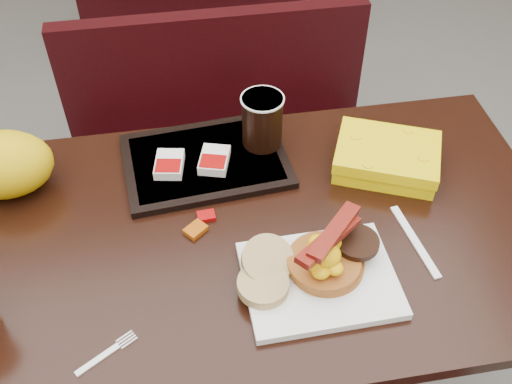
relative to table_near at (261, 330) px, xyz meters
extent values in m
cube|color=white|center=(0.08, -0.14, 0.38)|extent=(0.28, 0.22, 0.02)
cylinder|color=#A64A1B|center=(0.10, -0.12, 0.41)|extent=(0.15, 0.15, 0.03)
cylinder|color=black|center=(0.16, -0.10, 0.43)|extent=(0.09, 0.09, 0.01)
ellipsoid|color=yellow|center=(0.09, -0.14, 0.44)|extent=(0.11, 0.10, 0.05)
cylinder|color=tan|center=(-0.02, -0.15, 0.40)|extent=(0.10, 0.10, 0.02)
cylinder|color=tan|center=(-0.01, -0.11, 0.41)|extent=(0.11, 0.11, 0.06)
cube|color=white|center=(0.29, -0.08, 0.38)|extent=(0.04, 0.19, 0.00)
cube|color=#9D4106|center=(-0.13, 0.02, 0.38)|extent=(0.05, 0.05, 0.01)
cube|color=#8C0504|center=(-0.11, 0.05, 0.38)|extent=(0.04, 0.03, 0.01)
cube|color=black|center=(-0.09, 0.21, 0.38)|extent=(0.37, 0.28, 0.02)
cube|color=silver|center=(-0.17, 0.19, 0.40)|extent=(0.07, 0.09, 0.02)
cube|color=silver|center=(-0.07, 0.19, 0.40)|extent=(0.08, 0.09, 0.02)
cylinder|color=black|center=(0.04, 0.24, 0.45)|extent=(0.10, 0.10, 0.12)
cube|color=yellow|center=(0.30, 0.13, 0.40)|extent=(0.26, 0.24, 0.06)
ellipsoid|color=yellow|center=(-0.50, 0.20, 0.44)|extent=(0.24, 0.21, 0.14)
camera|label=1|loc=(-0.14, -0.77, 1.29)|focal=42.25mm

